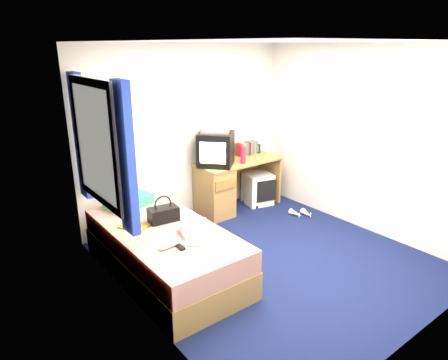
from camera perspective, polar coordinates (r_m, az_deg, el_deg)
ground at (r=4.77m, az=6.48°, el=-11.17°), size 3.40×3.40×0.00m
room_shell at (r=4.24m, az=7.20°, el=6.10°), size 3.40×3.40×3.40m
bed at (r=4.40m, az=-8.41°, el=-10.02°), size 1.01×2.00×0.54m
pillow at (r=4.90m, az=-13.44°, el=-2.98°), size 0.58×0.44×0.11m
desk at (r=5.84m, az=-0.10°, el=-0.86°), size 1.30×0.55×0.75m
storage_cube at (r=6.24m, az=4.82°, el=-1.22°), size 0.47×0.47×0.49m
crt_tv at (r=5.60m, az=-1.18°, el=4.43°), size 0.64×0.64×0.47m
vcr at (r=5.54m, az=-1.19°, el=7.16°), size 0.47×0.47×0.07m
book_row at (r=6.19m, az=3.26°, el=4.53°), size 0.34×0.13×0.20m
picture_frame at (r=6.34m, az=4.78°, el=4.56°), size 0.02×0.12×0.14m
pink_water_bottle at (r=5.73m, az=2.75°, el=3.57°), size 0.09×0.09×0.24m
aerosol_can at (r=5.81m, az=0.46°, el=3.52°), size 0.06×0.06×0.18m
handbag at (r=4.41m, az=-8.65°, el=-4.77°), size 0.34×0.21×0.30m
towel at (r=4.11m, az=-4.05°, el=-6.94°), size 0.35×0.32×0.10m
magazine at (r=4.36m, az=-12.73°, el=-6.46°), size 0.31×0.34×0.01m
water_bottle at (r=3.88m, az=-7.73°, el=-9.02°), size 0.20×0.08×0.07m
colour_swatch_fan at (r=3.91m, az=-5.17°, el=-9.16°), size 0.20×0.19×0.01m
remote_control at (r=3.87m, az=-6.39°, el=-9.40°), size 0.06×0.16×0.02m
window_assembly at (r=4.18m, az=-17.42°, el=4.71°), size 0.11×1.42×1.40m
white_heels at (r=5.93m, az=11.00°, el=-4.74°), size 0.25×0.32×0.09m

